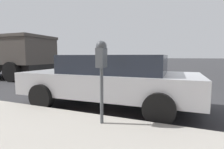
# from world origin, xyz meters

# --- Properties ---
(ground_plane) EXTENTS (220.00, 220.00, 0.00)m
(ground_plane) POSITION_xyz_m (0.00, 0.00, 0.00)
(ground_plane) COLOR #333335
(parking_meter) EXTENTS (0.21, 0.19, 1.48)m
(parking_meter) POSITION_xyz_m (-2.60, 0.07, 1.25)
(parking_meter) COLOR #4C5156
(parking_meter) RESTS_ON sidewalk
(car_silver) EXTENTS (2.16, 4.62, 1.36)m
(car_silver) POSITION_xyz_m (-1.13, 0.54, 0.73)
(car_silver) COLOR #B7BABF
(car_silver) RESTS_ON ground_plane
(dump_truck) EXTENTS (2.87, 6.75, 2.71)m
(dump_truck) POSITION_xyz_m (2.09, 9.28, 1.49)
(dump_truck) COLOR black
(dump_truck) RESTS_ON ground_plane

